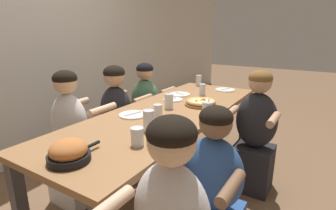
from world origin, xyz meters
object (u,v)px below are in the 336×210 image
Objects in this scene: empty_plate_c at (180,94)px; diner_far_midright at (146,114)px; drinking_glass_a at (149,121)px; drinking_glass_b at (137,136)px; diner_near_midleft at (211,199)px; drinking_glass_f at (158,112)px; drinking_glass_d at (199,81)px; empty_plate_a at (133,115)px; pizza_board_main at (201,102)px; diner_far_center at (117,125)px; diner_far_midleft at (72,145)px; drinking_glass_c at (202,90)px; skillet_bowl at (69,152)px; empty_plate_b at (173,100)px; cocktail_glass_blue at (207,109)px; diner_near_midright at (255,137)px; empty_plate_d at (225,90)px; drinking_glass_e at (169,102)px.

diner_far_midright is at bearing 91.79° from empty_plate_c.
drinking_glass_a is 1.31× the size of drinking_glass_b.
drinking_glass_b is 0.10× the size of diner_near_midleft.
drinking_glass_d is at bearing 11.35° from drinking_glass_f.
empty_plate_a is at bearing 56.69° from drinking_glass_a.
diner_far_midright is at bearing 34.67° from drinking_glass_b.
pizza_board_main is 0.88m from diner_far_center.
drinking_glass_d is 1.66m from diner_far_midleft.
pizza_board_main is at bearing -153.27° from drinking_glass_d.
skillet_bowl is at bearing -179.54° from drinking_glass_c.
empty_plate_b is at bearing -167.17° from empty_plate_c.
diner_far_midright is 1.04× the size of diner_near_midleft.
skillet_bowl is 0.83m from drinking_glass_f.
diner_far_center is at bearing 90.00° from diner_far_midleft.
cocktail_glass_blue is 1.05× the size of drinking_glass_c.
drinking_glass_d is (1.33, 0.06, 0.05)m from empty_plate_a.
pizza_board_main is 0.58m from diner_near_midright.
cocktail_glass_blue is at bearing -19.36° from drinking_glass_a.
pizza_board_main is at bearing -16.03° from diner_far_midright.
empty_plate_b is 0.18× the size of diner_near_midleft.
cocktail_glass_blue is (-0.91, -0.18, 0.04)m from empty_plate_d.
empty_plate_c is at bearing 144.04° from empty_plate_d.
diner_far_center is at bearing -90.00° from diner_far_midright.
diner_far_midright is (-0.47, 0.77, -0.29)m from empty_plate_d.
drinking_glass_c reaches higher than empty_plate_a.
diner_near_midright is (0.73, -0.79, -0.28)m from empty_plate_a.
pizza_board_main is 0.30m from empty_plate_b.
diner_far_center is at bearing 92.90° from cocktail_glass_blue.
diner_far_midleft is (-0.83, 0.48, -0.27)m from empty_plate_b.
drinking_glass_c is (0.33, -0.16, 0.05)m from empty_plate_b.
diner_far_center reaches higher than drinking_glass_f.
drinking_glass_e is (-0.24, 0.19, 0.03)m from pizza_board_main.
cocktail_glass_blue is 0.77m from diner_near_midleft.
diner_far_center is (-0.26, 0.79, -0.29)m from pizza_board_main.
empty_plate_c is 0.24m from drinking_glass_c.
drinking_glass_c is 1.37m from diner_near_midleft.
drinking_glass_e is 0.11× the size of diner_near_midright.
diner_far_midleft reaches higher than skillet_bowl.
diner_near_midleft reaches higher than drinking_glass_d.
empty_plate_d is (0.68, -0.28, -0.00)m from empty_plate_b.
empty_plate_b is at bearing 157.44° from empty_plate_d.
empty_plate_c is 2.06× the size of drinking_glass_f.
drinking_glass_a reaches higher than drinking_glass_c.
drinking_glass_c is at bearing 5.75° from drinking_glass_a.
empty_plate_c is at bearing 8.07° from skillet_bowl.
diner_far_center is (0.30, 0.46, -0.27)m from empty_plate_a.
drinking_glass_b is (-0.77, 0.11, 0.01)m from cocktail_glass_blue.
diner_far_midright reaches higher than empty_plate_a.
empty_plate_a is 0.61m from diner_far_center.
diner_near_midleft reaches higher than empty_plate_a.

